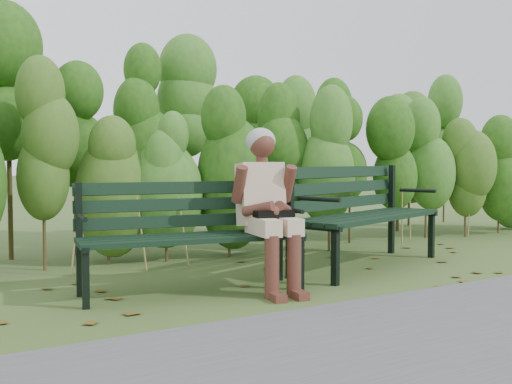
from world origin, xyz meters
TOP-DOWN VIEW (x-y plane):
  - ground at (0.00, 0.00)m, footprint 80.00×80.00m
  - footpath at (0.00, -2.20)m, footprint 60.00×2.50m
  - hedge_band at (0.00, 1.86)m, footprint 11.04×1.67m
  - leaf_litter at (-0.08, -0.14)m, footprint 5.88×2.10m
  - bench_left at (-0.81, 0.03)m, footprint 1.81×0.84m
  - bench_right at (1.09, 0.21)m, footprint 2.07×1.23m
  - seated_woman at (-0.25, -0.24)m, footprint 0.54×0.80m

SIDE VIEW (x-z plane):
  - ground at x=0.00m, z-range 0.00..0.00m
  - leaf_litter at x=-0.08m, z-range 0.00..0.01m
  - footpath at x=0.00m, z-range 0.00..0.01m
  - bench_left at x=-0.81m, z-range 0.08..0.95m
  - bench_right at x=1.09m, z-range 0.09..1.07m
  - seated_woman at x=-0.25m, z-range 0.08..1.38m
  - hedge_band at x=0.00m, z-range 0.05..2.47m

